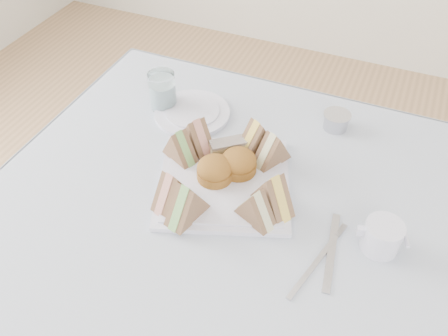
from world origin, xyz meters
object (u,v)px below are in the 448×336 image
at_px(table, 218,308).
at_px(water_glass, 162,91).
at_px(creamer_jug, 382,237).
at_px(serving_plate, 224,182).

xyz_separation_m(table, water_glass, (-0.28, 0.29, 0.43)).
bearing_deg(creamer_jug, serving_plate, 155.96).
xyz_separation_m(serving_plate, water_glass, (-0.26, 0.20, 0.04)).
relative_size(water_glass, creamer_jug, 1.37).
relative_size(table, creamer_jug, 12.22).
distance_m(table, creamer_jug, 0.52).
bearing_deg(water_glass, serving_plate, -37.88).
bearing_deg(water_glass, creamer_jug, -21.61).
bearing_deg(table, serving_plate, 103.14).
height_order(water_glass, creamer_jug, water_glass).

